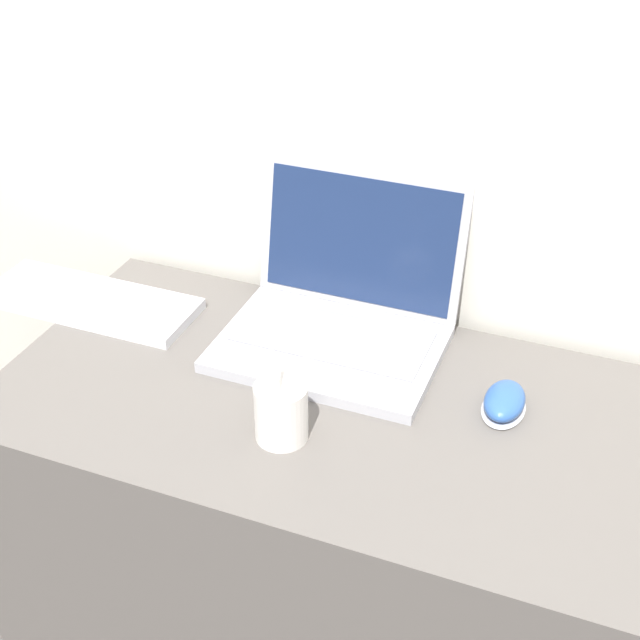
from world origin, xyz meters
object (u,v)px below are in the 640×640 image
at_px(drink_cup, 281,411).
at_px(external_keyboard, 91,302).
at_px(laptop, 340,309).
at_px(computer_mouse, 504,402).

bearing_deg(drink_cup, external_keyboard, 156.60).
height_order(laptop, computer_mouse, laptop).
height_order(drink_cup, external_keyboard, drink_cup).
height_order(laptop, drink_cup, laptop).
relative_size(laptop, computer_mouse, 3.51).
distance_m(laptop, drink_cup, 0.28).
height_order(laptop, external_keyboard, laptop).
xyz_separation_m(laptop, drink_cup, (0.01, -0.28, -0.01)).
relative_size(laptop, drink_cup, 1.73).
xyz_separation_m(computer_mouse, external_keyboard, (-0.77, 0.02, -0.01)).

